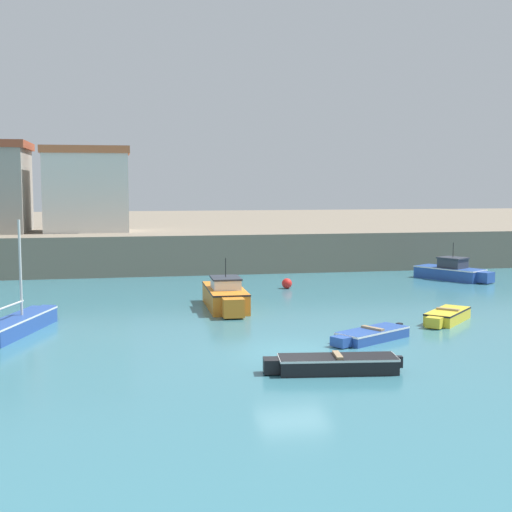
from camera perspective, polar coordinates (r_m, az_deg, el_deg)
The scene contains 10 objects.
ground_plane at distance 25.07m, azimuth 2.99°, elevation -7.69°, with size 200.00×200.00×0.00m, color teal.
quay_seawall at distance 65.12m, azimuth -5.69°, elevation 1.81°, with size 120.00×40.00×2.55m, color gray.
dinghy_black_0 at distance 22.51m, azimuth 6.30°, elevation -8.55°, with size 4.37×1.54×0.59m.
dinghy_yellow_1 at distance 31.26m, azimuth 15.01°, elevation -4.64°, with size 2.95×3.00×0.58m.
motorboat_orange_2 at distance 33.45m, azimuth -2.45°, elevation -3.21°, with size 1.77×5.49×2.39m.
dinghy_blue_3 at distance 27.13m, azimuth 9.18°, elevation -6.21°, with size 3.50×2.56×0.49m.
motorboat_blue_4 at distance 44.93m, azimuth 15.41°, elevation -1.20°, with size 3.60×4.79×2.27m.
sailboat_blue_5 at distance 29.63m, azimuth -18.43°, elevation -5.12°, with size 2.65×5.64×4.44m.
mooring_buoy at distance 39.77m, azimuth 2.49°, elevation -2.20°, with size 0.57×0.57×0.57m, color red.
harbor_shed_mid_row at distance 50.06m, azimuth -13.38°, elevation 5.24°, with size 5.82×4.35×5.76m.
Camera 1 is at (-5.87, -23.66, 5.88)m, focal length 50.00 mm.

